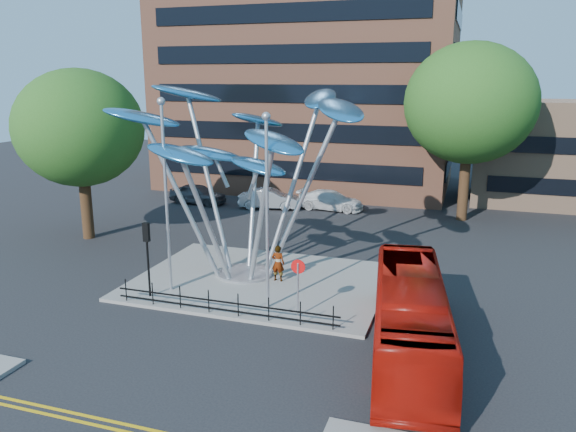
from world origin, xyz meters
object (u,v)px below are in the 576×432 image
(leaf_sculpture, at_px, (243,140))
(red_bus, at_px, (410,317))
(street_lamp_left, at_px, (165,180))
(traffic_light_island, at_px, (147,244))
(street_lamp_right, at_px, (267,195))
(no_entry_sign_island, at_px, (298,278))
(parked_car_right, at_px, (331,200))
(tree_left, at_px, (79,128))
(pedestrian, at_px, (278,263))
(parked_car_mid, at_px, (270,199))
(parked_car_left, at_px, (198,194))
(tree_right, at_px, (470,104))

(leaf_sculpture, height_order, red_bus, leaf_sculpture)
(street_lamp_left, height_order, traffic_light_island, street_lamp_left)
(street_lamp_right, distance_m, no_entry_sign_island, 3.64)
(traffic_light_island, distance_m, parked_car_right, 20.05)
(tree_left, bearing_deg, pedestrian, -15.46)
(leaf_sculpture, bearing_deg, parked_car_mid, 105.33)
(street_lamp_left, bearing_deg, parked_car_left, 113.32)
(traffic_light_island, xyz_separation_m, parked_car_mid, (-1.00, 18.54, -1.85))
(tree_right, height_order, red_bus, tree_right)
(tree_right, distance_m, street_lamp_left, 22.49)
(leaf_sculpture, distance_m, street_lamp_right, 4.83)
(traffic_light_island, bearing_deg, street_lamp_left, 63.43)
(tree_left, distance_m, parked_car_mid, 14.90)
(street_lamp_left, xyz_separation_m, parked_car_left, (-7.50, 17.39, -4.58))
(pedestrian, xyz_separation_m, parked_car_left, (-11.86, 14.73, -0.26))
(parked_car_left, bearing_deg, street_lamp_right, -139.42)
(red_bus, bearing_deg, street_lamp_right, 153.31)
(street_lamp_left, bearing_deg, leaf_sculpture, 52.60)
(street_lamp_left, relative_size, no_entry_sign_island, 3.59)
(tree_left, height_order, street_lamp_right, tree_left)
(leaf_sculpture, relative_size, street_lamp_left, 1.45)
(red_bus, distance_m, pedestrian, 8.60)
(leaf_sculpture, height_order, street_lamp_right, leaf_sculpture)
(traffic_light_island, bearing_deg, no_entry_sign_island, 0.13)
(traffic_light_island, xyz_separation_m, parked_car_right, (3.50, 19.65, -1.89))
(street_lamp_right, bearing_deg, parked_car_right, 95.98)
(pedestrian, bearing_deg, parked_car_right, -82.92)
(street_lamp_left, height_order, parked_car_right, street_lamp_left)
(street_lamp_left, xyz_separation_m, red_bus, (11.19, -2.55, -3.92))
(leaf_sculpture, distance_m, red_bus, 11.79)
(leaf_sculpture, bearing_deg, red_bus, -33.23)
(no_entry_sign_island, xyz_separation_m, parked_car_left, (-14.00, 18.38, -1.04))
(no_entry_sign_island, xyz_separation_m, parked_car_right, (-3.50, 19.64, -1.09))
(leaf_sculpture, bearing_deg, no_entry_sign_island, -45.67)
(tree_left, relative_size, parked_car_left, 2.25)
(no_entry_sign_island, distance_m, parked_car_right, 19.98)
(pedestrian, xyz_separation_m, parked_car_mid, (-5.87, 14.87, -0.28))
(red_bus, bearing_deg, pedestrian, 134.27)
(tree_left, xyz_separation_m, street_lamp_left, (9.50, -6.50, -1.44))
(tree_right, xyz_separation_m, tree_left, (-22.00, -12.00, -1.24))
(street_lamp_right, height_order, traffic_light_island, street_lamp_right)
(tree_right, bearing_deg, tree_left, -151.39)
(street_lamp_right, height_order, pedestrian, street_lamp_right)
(no_entry_sign_island, bearing_deg, tree_left, 154.93)
(pedestrian, bearing_deg, parked_car_left, -48.97)
(parked_car_left, bearing_deg, parked_car_mid, -82.99)
(street_lamp_right, xyz_separation_m, no_entry_sign_island, (1.50, -0.48, -3.28))
(tree_right, xyz_separation_m, no_entry_sign_island, (-6.00, -19.48, -6.22))
(tree_right, bearing_deg, street_lamp_right, -111.54)
(traffic_light_island, distance_m, red_bus, 11.85)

